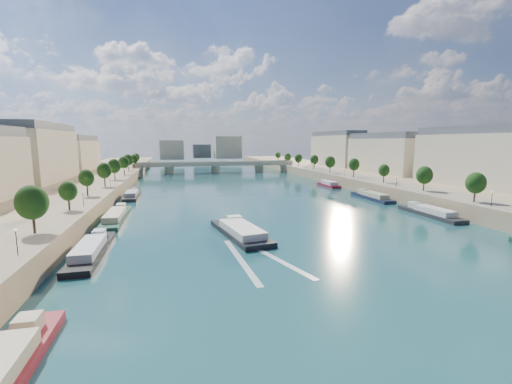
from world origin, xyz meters
TOP-DOWN VIEW (x-y plane):
  - ground at (0.00, 100.00)m, footprint 700.00×700.00m
  - quay_left at (-72.00, 100.00)m, footprint 44.00×520.00m
  - quay_right at (72.00, 100.00)m, footprint 44.00×520.00m
  - pave_left at (-57.00, 100.00)m, footprint 14.00×520.00m
  - pave_right at (57.00, 100.00)m, footprint 14.00×520.00m
  - trees_left at (-55.00, 102.00)m, footprint 4.80×268.80m
  - trees_right at (55.00, 110.00)m, footprint 4.80×268.80m
  - lamps_left at (-52.50, 90.00)m, footprint 0.36×200.36m
  - lamps_right at (52.50, 105.00)m, footprint 0.36×200.36m
  - buildings_left at (-85.00, 112.00)m, footprint 16.00×226.00m
  - buildings_right at (85.00, 112.00)m, footprint 16.00×226.00m
  - skyline at (3.19, 319.52)m, footprint 79.00×42.00m
  - bridge at (0.00, 216.03)m, footprint 112.00×12.00m
  - tour_barge at (-14.14, 50.84)m, footprint 11.51×26.27m
  - wake at (-14.14, 34.18)m, footprint 12.00×26.03m
  - moored_barges_left at (-45.50, 43.66)m, footprint 5.00×165.04m
  - moored_barges_right at (45.50, 56.13)m, footprint 5.00×156.24m

SIDE VIEW (x-z plane):
  - ground at x=0.00m, z-range 0.00..0.00m
  - wake at x=-14.14m, z-range 0.00..0.04m
  - moored_barges_right at x=45.50m, z-range -0.96..2.64m
  - moored_barges_left at x=-45.50m, z-range -0.96..2.64m
  - tour_barge at x=-14.14m, z-range -0.89..2.72m
  - quay_left at x=-72.00m, z-range 0.00..5.00m
  - quay_right at x=72.00m, z-range 0.00..5.00m
  - pave_left at x=-57.00m, z-range 5.00..5.10m
  - pave_right at x=57.00m, z-range 5.00..5.10m
  - bridge at x=0.00m, z-range 1.01..9.16m
  - lamps_left at x=-52.50m, z-range 5.64..9.92m
  - lamps_right at x=52.50m, z-range 5.64..9.92m
  - trees_left at x=-55.00m, z-range 6.35..14.61m
  - trees_right at x=55.00m, z-range 6.35..14.61m
  - skyline at x=3.19m, z-range 3.66..25.66m
  - buildings_left at x=-85.00m, z-range 4.85..28.05m
  - buildings_right at x=85.00m, z-range 4.85..28.05m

